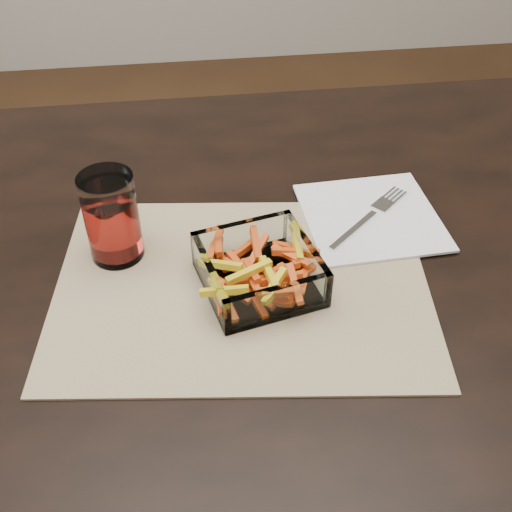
# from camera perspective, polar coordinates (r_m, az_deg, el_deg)

# --- Properties ---
(dining_table) EXTENTS (1.60, 0.90, 0.75)m
(dining_table) POSITION_cam_1_polar(r_m,az_deg,el_deg) (0.88, 4.53, -4.43)
(dining_table) COLOR black
(dining_table) RESTS_ON ground
(placemat) EXTENTS (0.49, 0.38, 0.00)m
(placemat) POSITION_cam_1_polar(r_m,az_deg,el_deg) (0.78, -1.24, -2.62)
(placemat) COLOR tan
(placemat) RESTS_ON dining_table
(glass_bowl) EXTENTS (0.16, 0.16, 0.05)m
(glass_bowl) POSITION_cam_1_polar(r_m,az_deg,el_deg) (0.76, 0.28, -1.41)
(glass_bowl) COLOR white
(glass_bowl) RESTS_ON placemat
(tumbler) EXTENTS (0.07, 0.07, 0.12)m
(tumbler) POSITION_cam_1_polar(r_m,az_deg,el_deg) (0.80, -12.66, 3.14)
(tumbler) COLOR white
(tumbler) RESTS_ON placemat
(napkin) EXTENTS (0.19, 0.19, 0.00)m
(napkin) POSITION_cam_1_polar(r_m,az_deg,el_deg) (0.89, 10.19, 3.45)
(napkin) COLOR white
(napkin) RESTS_ON placemat
(fork) EXTENTS (0.14, 0.13, 0.00)m
(fork) POSITION_cam_1_polar(r_m,az_deg,el_deg) (0.88, 10.14, 3.56)
(fork) COLOR silver
(fork) RESTS_ON napkin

